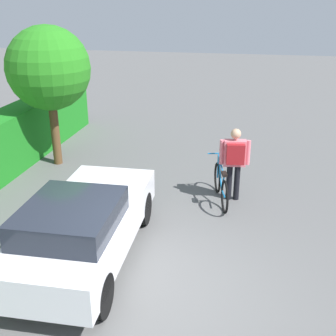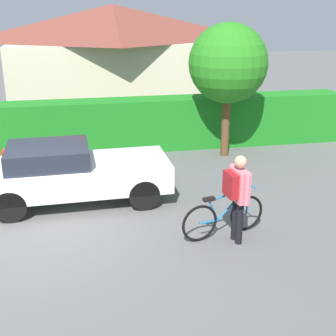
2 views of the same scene
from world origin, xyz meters
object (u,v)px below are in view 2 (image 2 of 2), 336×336
(bicycle, at_px, (224,216))
(fire_hydrant, at_px, (7,164))
(parked_car_near, at_px, (71,172))
(tree_kerbside, at_px, (228,64))
(person_rider, at_px, (237,191))

(bicycle, height_order, fire_hydrant, bicycle)
(bicycle, bearing_deg, parked_car_near, 142.81)
(tree_kerbside, bearing_deg, person_rider, -105.31)
(parked_car_near, height_order, tree_kerbside, tree_kerbside)
(person_rider, xyz_separation_m, tree_kerbside, (1.33, 4.85, 1.57))
(fire_hydrant, bearing_deg, bicycle, -40.81)
(bicycle, bearing_deg, person_rider, -61.20)
(person_rider, bearing_deg, tree_kerbside, 74.69)
(tree_kerbside, bearing_deg, parked_car_near, -149.69)
(bicycle, xyz_separation_m, person_rider, (0.14, -0.26, 0.62))
(fire_hydrant, bearing_deg, parked_car_near, -46.31)
(person_rider, relative_size, tree_kerbside, 0.45)
(bicycle, relative_size, fire_hydrant, 2.10)
(parked_car_near, xyz_separation_m, tree_kerbside, (4.25, 2.49, 1.88))
(parked_car_near, height_order, fire_hydrant, parked_car_near)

